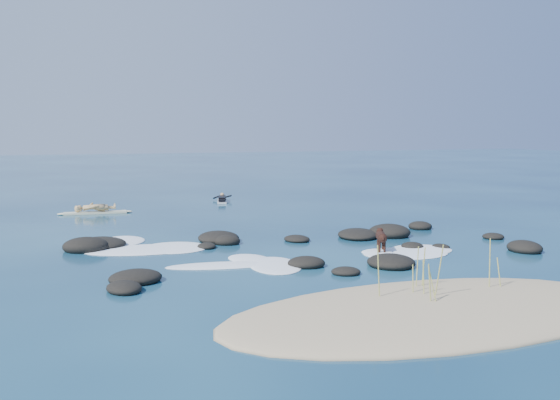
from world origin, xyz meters
name	(u,v)px	position (x,y,z in m)	size (l,w,h in m)	color
ground	(281,243)	(0.00, 0.00, 0.00)	(160.00, 160.00, 0.00)	#0A2642
sand_dune	(435,312)	(0.00, -8.20, 0.00)	(9.00, 4.40, 0.60)	#9E8966
dune_grass	(435,276)	(0.26, -7.80, 0.62)	(2.96, 1.31, 1.23)	#A9AC53
reef_rocks	(287,245)	(-0.20, -0.94, 0.10)	(13.93, 7.57, 0.55)	black
breaking_foam	(243,252)	(-1.62, -1.02, 0.01)	(10.72, 7.57, 0.12)	white
standing_surfer_rig	(95,198)	(-4.87, 9.43, 0.70)	(3.13, 0.71, 1.78)	beige
paddling_surfer_rig	(222,199)	(1.49, 11.82, 0.13)	(1.19, 2.18, 0.38)	silver
dog	(381,237)	(2.14, -2.54, 0.47)	(0.58, 1.05, 0.71)	black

